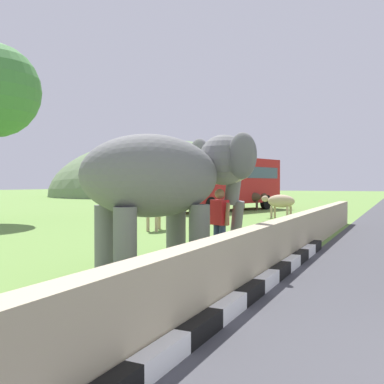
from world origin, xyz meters
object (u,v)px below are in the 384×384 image
Objects in this scene: person_handler at (220,220)px; cow_mid at (251,197)px; bus_red at (226,179)px; cow_near at (158,208)px; cow_far at (280,202)px; elephant at (168,178)px.

person_handler is 0.86× the size of cow_mid.
bus_red is 5.06× the size of cow_mid.
cow_far is (7.53, -2.78, 0.00)m from cow_near.
bus_red is at bearing 44.58° from cow_far.
person_handler reaches higher than cow_far.
person_handler is at bearing -137.55° from cow_near.
elephant is at bearing -166.70° from cow_mid.
bus_red reaches higher than elephant.
person_handler is (1.38, -0.60, -0.97)m from elephant.
elephant reaches higher than person_handler.
cow_near is 0.98× the size of cow_mid.
person_handler is 0.87× the size of cow_near.
cow_far is at bearing 8.08° from person_handler.
person_handler is 0.17× the size of bus_red.
elephant reaches higher than cow_far.
person_handler is 0.86× the size of cow_far.
cow_near is at bearing 42.45° from person_handler.
elephant is 2.05× the size of cow_mid.
bus_red is 7.11m from cow_far.
cow_mid is 1.00× the size of cow_far.
cow_near is at bearing -176.81° from cow_mid.
cow_mid is at bearing -53.46° from bus_red.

